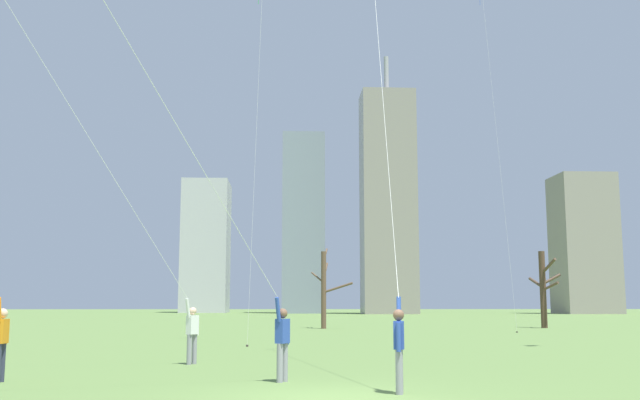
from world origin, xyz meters
name	(u,v)px	position (x,y,z in m)	size (l,w,h in m)	color
ground_plane	(336,398)	(0.00, 0.00, 0.00)	(400.00, 400.00, 0.00)	#5B7A3D
kite_flyer_midfield_center_teal	(216,222)	(-2.39, 1.39, 3.41)	(8.26, 8.24, 14.97)	gray
kite_flyer_midfield_left_purple	(393,264)	(1.35, 1.63, 2.56)	(0.93, 9.78, 15.36)	gray
kite_flyer_foreground_left_white	(111,195)	(-5.67, 6.00, 4.65)	(9.82, 7.56, 17.70)	gray
distant_kite_high_overhead_blue	(484,9)	(12.08, 31.42, 20.98)	(1.02, 2.81, 23.72)	blue
bare_tree_right_of_center	(543,287)	(17.41, 37.30, 2.87)	(1.78, 3.29, 5.41)	#4C3828
bare_tree_center	(325,287)	(1.82, 36.86, 2.83)	(2.83, 2.09, 5.60)	brown
skyline_squat_block	(584,244)	(49.15, 105.48, 11.57)	(9.16, 8.59, 23.15)	gray
skyline_slender_spire	(206,247)	(-15.73, 123.81, 12.25)	(8.41, 11.08, 24.50)	#B2B2B7
skyline_short_annex	(303,223)	(2.25, 113.76, 15.69)	(7.35, 8.22, 31.38)	gray
skyline_mid_tower_left	(388,201)	(16.21, 105.44, 18.57)	(8.82, 7.28, 43.57)	gray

